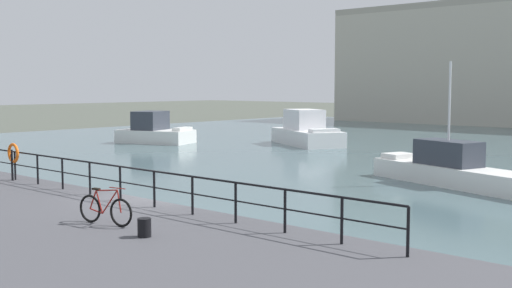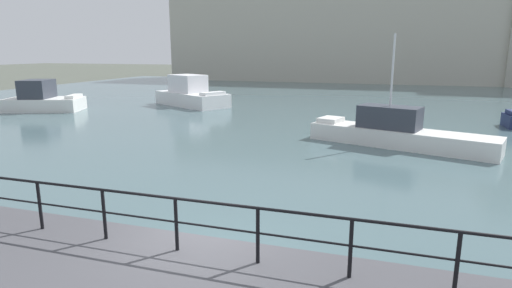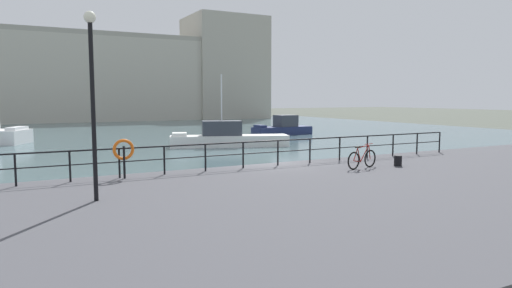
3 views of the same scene
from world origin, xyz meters
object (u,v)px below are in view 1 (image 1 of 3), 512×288
at_px(moored_small_launch, 454,170).
at_px(mooring_bollard, 144,228).
at_px(moored_blue_motorboat, 306,132).
at_px(moored_red_daysailer, 154,131).
at_px(parked_bicycle, 105,209).
at_px(life_ring_stand, 13,154).

distance_m(moored_small_launch, mooring_bollard, 16.95).
distance_m(moored_blue_motorboat, moored_red_daysailer, 11.42).
bearing_deg(moored_blue_motorboat, mooring_bollard, -30.65).
relative_size(moored_small_launch, parked_bicycle, 5.09).
height_order(parked_bicycle, mooring_bollard, parked_bicycle).
height_order(moored_blue_motorboat, parked_bicycle, moored_blue_motorboat).
bearing_deg(life_ring_stand, moored_blue_motorboat, 103.10).
bearing_deg(moored_blue_motorboat, moored_small_launch, -5.30).
bearing_deg(life_ring_stand, parked_bicycle, -13.86).
xyz_separation_m(moored_blue_motorboat, moored_small_launch, (16.45, -11.02, -0.26)).
bearing_deg(moored_red_daysailer, mooring_bollard, -59.35).
bearing_deg(mooring_bollard, life_ring_stand, 167.51).
relative_size(moored_red_daysailer, life_ring_stand, 4.35).
xyz_separation_m(moored_blue_motorboat, moored_red_daysailer, (-9.45, -6.41, -0.07)).
distance_m(moored_red_daysailer, mooring_bollard, 33.88).
bearing_deg(life_ring_stand, moored_red_daysailer, 128.78).
height_order(mooring_bollard, life_ring_stand, life_ring_stand).
xyz_separation_m(moored_blue_motorboat, life_ring_stand, (5.96, -25.59, 0.83)).
height_order(moored_blue_motorboat, mooring_bollard, moored_blue_motorboat).
relative_size(moored_small_launch, life_ring_stand, 6.37).
distance_m(moored_small_launch, life_ring_stand, 17.98).
height_order(moored_red_daysailer, mooring_bollard, moored_red_daysailer).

